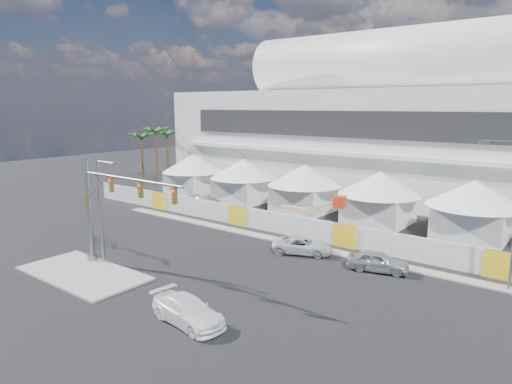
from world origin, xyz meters
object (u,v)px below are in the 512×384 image
Objects in this scene: pickup_curb at (302,245)px; pickup_near at (188,311)px; traffic_mast at (106,209)px; streetlight_median at (102,204)px; boom_lift at (295,220)px; lot_car_c at (209,204)px; sedan_silver at (378,261)px.

pickup_near reaches higher than pickup_curb.
traffic_mast is at bearing 117.05° from pickup_curb.
streetlight_median is (-0.80, 0.20, 0.20)m from traffic_mast.
streetlight_median is at bearing -116.80° from boom_lift.
pickup_curb is 0.45× the size of traffic_mast.
streetlight_median reaches higher than pickup_near.
pickup_near is 12.13m from traffic_mast.
streetlight_median is at bearing -163.24° from lot_car_c.
sedan_silver is 0.87× the size of pickup_near.
boom_lift is at bearing 72.14° from traffic_mast.
lot_car_c is (-18.40, 21.21, 0.04)m from pickup_near.
pickup_near is 0.63× the size of streetlight_median.
sedan_silver is 21.01m from streetlight_median.
streetlight_median reaches higher than boom_lift.
traffic_mast reaches higher than boom_lift.
lot_car_c is at bearing 111.18° from traffic_mast.
pickup_curb is 18.28m from lot_car_c.
traffic_mast is at bearing -161.25° from lot_car_c.
pickup_near is at bearing -141.49° from lot_car_c.
lot_car_c is 0.49× the size of traffic_mast.
lot_car_c is at bearing 59.12° from sedan_silver.
lot_car_c is 0.67× the size of streetlight_median.
pickup_near is 20.57m from boom_lift.
lot_car_c is at bearing 47.86° from pickup_near.
boom_lift is at bearing 69.52° from streetlight_median.
pickup_near is at bearing -80.26° from boom_lift.
boom_lift reaches higher than pickup_near.
boom_lift is at bearing 48.72° from sedan_silver.
pickup_near is 28.08m from lot_car_c.
sedan_silver is 15.19m from pickup_near.
lot_car_c is (-16.96, 6.82, 0.10)m from pickup_curb.
pickup_near is (-5.14, -14.29, -0.02)m from sedan_silver.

